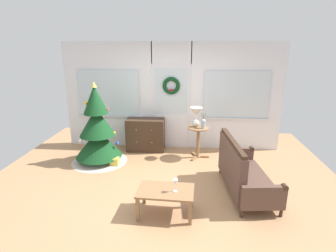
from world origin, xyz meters
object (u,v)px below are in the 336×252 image
object	(u,v)px
side_table	(198,136)
wine_glass	(175,183)
gift_box	(115,162)
table_lamp	(196,114)
settee_sofa	(242,172)
dresser_cabinet	(146,135)
christmas_tree	(98,134)
coffee_table	(166,193)
flower_vase	(203,123)

from	to	relation	value
side_table	wine_glass	world-z (taller)	side_table
side_table	gift_box	distance (m)	1.91
table_lamp	settee_sofa	bearing A→B (deg)	-62.25
dresser_cabinet	wine_glass	xyz separation A→B (m)	(0.88, -2.58, 0.15)
christmas_tree	gift_box	size ratio (longest dim) A/B	9.93
side_table	wine_glass	distance (m)	2.26
table_lamp	coffee_table	size ratio (longest dim) A/B	0.51
settee_sofa	table_lamp	xyz separation A→B (m)	(-0.78, 1.48, 0.63)
dresser_cabinet	settee_sofa	bearing A→B (deg)	-42.32
dresser_cabinet	coffee_table	bearing A→B (deg)	-74.06
side_table	wine_glass	size ratio (longest dim) A/B	3.68
table_lamp	flower_vase	distance (m)	0.25
christmas_tree	dresser_cabinet	bearing A→B (deg)	39.58
gift_box	wine_glass	bearing A→B (deg)	-49.64
coffee_table	gift_box	bearing A→B (deg)	127.79
settee_sofa	flower_vase	world-z (taller)	flower_vase
dresser_cabinet	coffee_table	xyz separation A→B (m)	(0.73, -2.55, -0.05)
flower_vase	gift_box	distance (m)	2.08
table_lamp	wine_glass	size ratio (longest dim) A/B	2.26
settee_sofa	wine_glass	bearing A→B (deg)	-144.31
christmas_tree	table_lamp	world-z (taller)	christmas_tree
settee_sofa	flower_vase	distance (m)	1.58
table_lamp	wine_glass	distance (m)	2.34
table_lamp	coffee_table	world-z (taller)	table_lamp
christmas_tree	table_lamp	distance (m)	2.18
dresser_cabinet	flower_vase	world-z (taller)	flower_vase
coffee_table	gift_box	distance (m)	2.05
settee_sofa	flower_vase	bearing A→B (deg)	114.15
dresser_cabinet	coffee_table	distance (m)	2.65
gift_box	coffee_table	bearing A→B (deg)	-52.21
dresser_cabinet	side_table	distance (m)	1.31
table_lamp	wine_glass	bearing A→B (deg)	-97.96
gift_box	table_lamp	bearing A→B (deg)	20.31
wine_glass	table_lamp	bearing A→B (deg)	82.04
wine_glass	gift_box	distance (m)	2.20
flower_vase	side_table	bearing A→B (deg)	149.04
dresser_cabinet	table_lamp	world-z (taller)	table_lamp
wine_glass	flower_vase	bearing A→B (deg)	77.58
christmas_tree	wine_glass	world-z (taller)	christmas_tree
side_table	coffee_table	xyz separation A→B (m)	(-0.52, -2.20, -0.16)
christmas_tree	dresser_cabinet	distance (m)	1.21
dresser_cabinet	table_lamp	distance (m)	1.38
settee_sofa	wine_glass	xyz separation A→B (m)	(-1.10, -0.79, 0.17)
christmas_tree	settee_sofa	world-z (taller)	christmas_tree
coffee_table	side_table	bearing A→B (deg)	76.59
table_lamp	side_table	bearing A→B (deg)	-33.69
dresser_cabinet	wine_glass	distance (m)	2.73
flower_vase	wine_glass	xyz separation A→B (m)	(-0.48, -2.17, -0.29)
christmas_tree	table_lamp	size ratio (longest dim) A/B	4.00
coffee_table	gift_box	size ratio (longest dim) A/B	4.85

